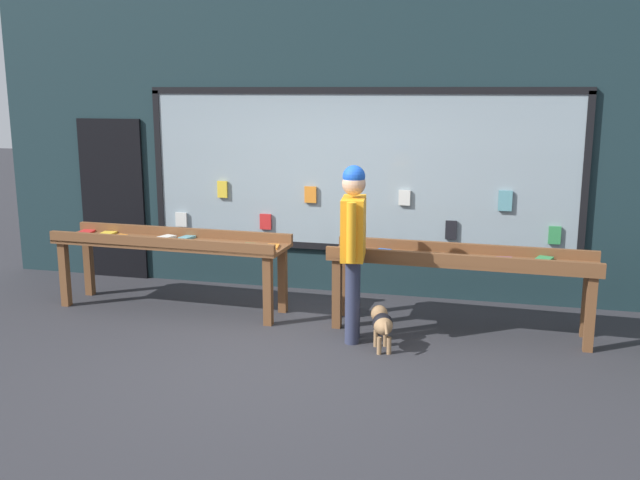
% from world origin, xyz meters
% --- Properties ---
extents(ground_plane, '(40.00, 40.00, 0.00)m').
position_xyz_m(ground_plane, '(0.00, 0.00, 0.00)').
color(ground_plane, '#2D2D33').
extents(shopfront_facade, '(8.96, 0.29, 3.68)m').
position_xyz_m(shopfront_facade, '(-0.02, 2.39, 1.82)').
color(shopfront_facade, '#192D33').
rests_on(shopfront_facade, ground_plane).
extents(display_table_left, '(2.72, 0.72, 0.89)m').
position_xyz_m(display_table_left, '(-1.62, 1.12, 0.72)').
color(display_table_left, brown).
rests_on(display_table_left, ground_plane).
extents(display_table_right, '(2.72, 0.68, 0.88)m').
position_xyz_m(display_table_right, '(1.62, 1.12, 0.71)').
color(display_table_right, brown).
rests_on(display_table_right, ground_plane).
extents(person_browsing, '(0.28, 0.68, 1.76)m').
position_xyz_m(person_browsing, '(0.60, 0.61, 1.04)').
color(person_browsing, '#2D334C').
rests_on(person_browsing, ground_plane).
extents(small_dog, '(0.30, 0.53, 0.39)m').
position_xyz_m(small_dog, '(0.92, 0.44, 0.26)').
color(small_dog, '#99724C').
rests_on(small_dog, ground_plane).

